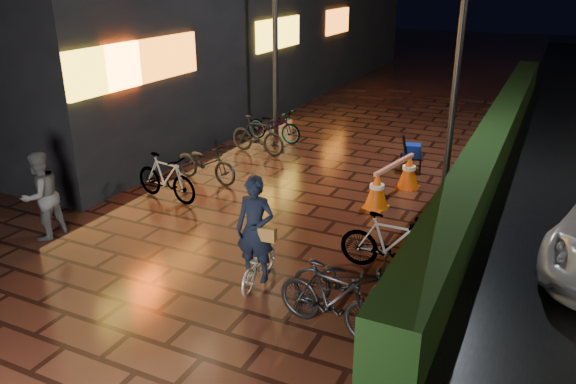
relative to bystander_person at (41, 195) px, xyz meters
The scene contains 10 objects.
ground 3.38m from the bystander_person, 10.44° to the left, with size 80.00×80.00×0.00m, color #381911.
hedge 10.80m from the bystander_person, 52.76° to the left, with size 0.70×20.00×1.00m, color black.
bystander_person is the anchor object (origin of this frame).
lamp_post_hedge 8.24m from the bystander_person, 42.95° to the left, with size 0.49×0.15×5.10m.
lamp_post_sf 7.83m from the bystander_person, 84.34° to the left, with size 0.52×0.16×5.37m.
cyclist 4.12m from the bystander_person, ahead, with size 0.64×1.23×1.71m.
traffic_barrier 6.70m from the bystander_person, 41.90° to the left, with size 0.77×1.86×0.76m.
cart_assembly 7.87m from the bystander_person, 51.27° to the left, with size 0.61×0.65×0.98m.
parked_bikes_storefront 4.88m from the bystander_person, 79.06° to the left, with size 1.81×5.43×0.96m.
parked_bikes_hedge 5.66m from the bystander_person, ahead, with size 1.85×2.42×0.96m.
Camera 1 is at (4.48, -6.81, 4.38)m, focal length 35.00 mm.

